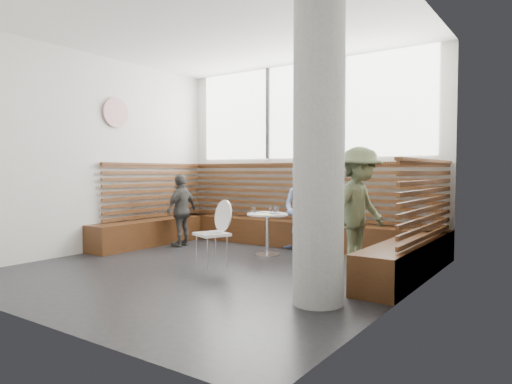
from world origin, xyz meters
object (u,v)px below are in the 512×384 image
Objects in this scene: adult_man at (360,208)px; child_left at (182,210)px; concrete_column at (319,142)px; child_back at (302,209)px; cafe_chair at (215,227)px; cafe_table at (267,225)px.

adult_man is 3.26m from child_left.
concrete_column reaches higher than adult_man.
child_back is 1.10× the size of child_left.
adult_man is at bearing 52.57° from cafe_chair.
cafe_chair is 0.66× the size of child_back.
child_back is 2.12m from child_left.
concrete_column is at bearing 58.06° from child_left.
adult_man is 1.18× the size of child_back.
concrete_column is 1.95× the size of adult_man.
child_back reaches higher than cafe_table.
adult_man reaches higher than child_left.
cafe_table is at bearing 103.47° from cafe_chair.
adult_man is 1.30× the size of child_left.
concrete_column is 3.51× the size of cafe_chair.
cafe_chair is at bearing -105.21° from child_back.
cafe_table is at bearing 134.07° from concrete_column.
concrete_column is 3.11m from child_back.
adult_man is at bearing 85.52° from child_left.
adult_man is at bearing -29.10° from child_back.
cafe_table is 0.52× the size of child_left.
cafe_table is (-1.85, 1.91, -1.13)m from concrete_column.
child_left reaches higher than cafe_table.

